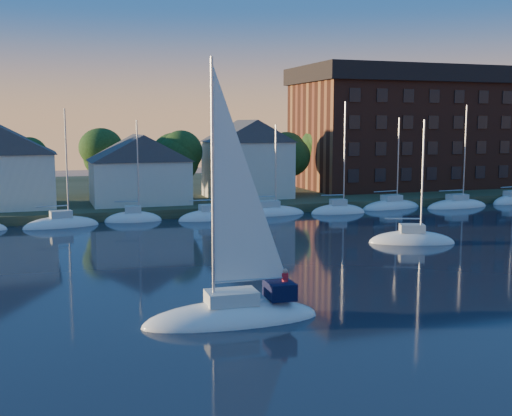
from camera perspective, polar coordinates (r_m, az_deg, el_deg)
name	(u,v)px	position (r m, az deg, el deg)	size (l,w,h in m)	color
shoreline_land	(162,194)	(95.64, -8.32, 1.24)	(160.00, 50.00, 2.00)	#303820
wooden_dock	(200,215)	(73.31, -5.03, -0.61)	(120.00, 3.00, 1.00)	brown
clubhouse_centre	(139,168)	(76.52, -10.34, 3.51)	(11.55, 8.40, 8.08)	white
clubhouse_east	(247,158)	(81.63, -0.78, 4.48)	(10.50, 8.40, 9.80)	white
condo_block	(402,127)	(97.93, 12.83, 7.02)	(31.00, 17.00, 17.40)	brown
tree_line	(194,148)	(83.81, -5.55, 5.33)	(93.40, 5.40, 8.90)	#332017
moored_fleet	(206,218)	(70.42, -4.44, -0.85)	(87.50, 2.40, 12.05)	white
hero_sailboat	(234,310)	(34.07, -1.94, -9.03)	(9.61, 3.47, 14.70)	white
drifting_sailboat_right	(412,242)	(57.43, 13.68, -2.95)	(7.82, 5.10, 11.75)	white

